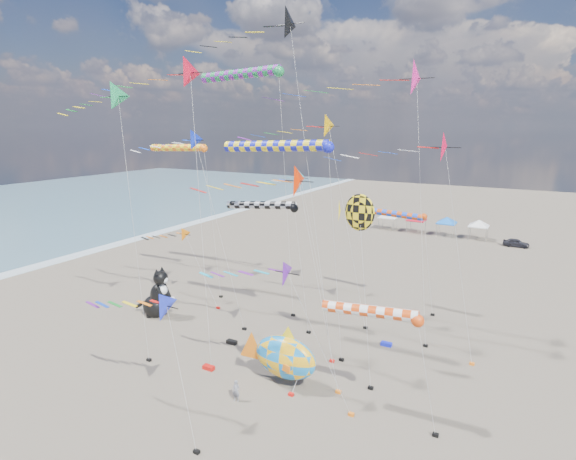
% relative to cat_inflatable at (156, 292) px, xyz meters
% --- Properties ---
extents(ground, '(260.00, 260.00, 0.00)m').
position_rel_cat_inflatable_xyz_m(ground, '(14.52, -12.32, -2.50)').
color(ground, brown).
rests_on(ground, ground).
extents(delta_kite_0, '(8.75, 1.95, 8.92)m').
position_rel_cat_inflatable_xyz_m(delta_kite_0, '(12.65, -12.80, 5.11)').
color(delta_kite_0, '#2031D7').
rests_on(delta_kite_0, ground).
extents(delta_kite_1, '(9.06, 2.22, 21.32)m').
position_rel_cat_inflatable_xyz_m(delta_kite_1, '(2.93, -6.65, 17.42)').
color(delta_kite_1, '#1C9C58').
rests_on(delta_kite_1, ground).
extents(delta_kite_2, '(12.77, 2.38, 22.96)m').
position_rel_cat_inflatable_xyz_m(delta_kite_2, '(6.87, -5.17, 18.94)').
color(delta_kite_2, red).
rests_on(delta_kite_2, ground).
extents(delta_kite_3, '(12.13, 2.18, 19.22)m').
position_rel_cat_inflatable_xyz_m(delta_kite_3, '(14.26, 7.15, 15.29)').
color(delta_kite_3, '#DD9C04').
rests_on(delta_kite_3, ground).
extents(delta_kite_4, '(10.03, 1.93, 10.13)m').
position_rel_cat_inflatable_xyz_m(delta_kite_4, '(17.76, -5.38, 6.33)').
color(delta_kite_4, '#6119A3').
rests_on(delta_kite_4, ground).
extents(delta_kite_5, '(12.61, 2.55, 17.87)m').
position_rel_cat_inflatable_xyz_m(delta_kite_5, '(23.86, 5.05, 13.83)').
color(delta_kite_5, '#E60B3A').
rests_on(delta_kite_5, ground).
extents(delta_kite_6, '(16.37, 2.99, 23.24)m').
position_rel_cat_inflatable_xyz_m(delta_kite_6, '(20.23, 6.30, 18.98)').
color(delta_kite_6, '#E31D84').
rests_on(delta_kite_6, ground).
extents(delta_kite_7, '(11.74, 2.38, 15.76)m').
position_rel_cat_inflatable_xyz_m(delta_kite_7, '(16.48, -3.46, 11.79)').
color(delta_kite_7, '#FD2A01').
rests_on(delta_kite_7, ground).
extents(delta_kite_8, '(13.87, 2.56, 26.65)m').
position_rel_cat_inflatable_xyz_m(delta_kite_8, '(13.22, 0.19, 22.58)').
color(delta_kite_8, black).
rests_on(delta_kite_8, ground).
extents(delta_kite_9, '(11.86, 1.97, 17.92)m').
position_rel_cat_inflatable_xyz_m(delta_kite_9, '(3.61, 1.60, 14.07)').
color(delta_kite_9, '#1129C3').
rests_on(delta_kite_9, ground).
extents(delta_kite_10, '(9.08, 1.59, 8.16)m').
position_rel_cat_inflatable_xyz_m(delta_kite_10, '(-0.29, 4.33, 4.44)').
color(delta_kite_10, orange).
rests_on(delta_kite_10, ground).
extents(delta_kite_11, '(10.59, 1.81, 13.73)m').
position_rel_cat_inflatable_xyz_m(delta_kite_11, '(7.56, 11.15, 9.95)').
color(delta_kite_11, '#19C3D3').
rests_on(delta_kite_11, ground).
extents(windsock_0, '(7.55, 0.76, 7.48)m').
position_rel_cat_inflatable_xyz_m(windsock_0, '(23.23, -4.79, 4.56)').
color(windsock_0, '#DD430F').
rests_on(windsock_0, ground).
extents(windsock_1, '(8.62, 0.77, 16.22)m').
position_rel_cat_inflatable_xyz_m(windsock_1, '(-2.15, 6.95, 13.25)').
color(windsock_1, orange).
rests_on(windsock_1, ground).
extents(windsock_2, '(8.41, 0.73, 11.57)m').
position_rel_cat_inflatable_xyz_m(windsock_2, '(10.08, 3.82, 8.65)').
color(windsock_2, black).
rests_on(windsock_2, ground).
extents(windsock_3, '(6.69, 0.65, 10.04)m').
position_rel_cat_inflatable_xyz_m(windsock_3, '(19.80, 13.12, 7.12)').
color(windsock_3, '#C5430D').
rests_on(windsock_3, ground).
extents(windsock_4, '(10.61, 0.89, 17.01)m').
position_rel_cat_inflatable_xyz_m(windsock_4, '(13.47, 0.73, 14.01)').
color(windsock_4, '#131BC5').
rests_on(windsock_4, ground).
extents(windsock_5, '(9.89, 0.97, 23.20)m').
position_rel_cat_inflatable_xyz_m(windsock_5, '(6.46, 6.42, 20.15)').
color(windsock_5, '#188542').
rests_on(windsock_5, ground).
extents(angelfish_kite, '(3.74, 3.02, 13.46)m').
position_rel_cat_inflatable_xyz_m(angelfish_kite, '(20.08, 0.06, 9.55)').
color(angelfish_kite, yellow).
rests_on(angelfish_kite, ground).
extents(cat_inflatable, '(3.91, 2.31, 5.00)m').
position_rel_cat_inflatable_xyz_m(cat_inflatable, '(0.00, 0.00, 0.00)').
color(cat_inflatable, black).
rests_on(cat_inflatable, ground).
extents(fish_inflatable, '(6.31, 2.22, 4.56)m').
position_rel_cat_inflatable_xyz_m(fish_inflatable, '(16.69, -4.33, -0.35)').
color(fish_inflatable, '#157FD1').
rests_on(fish_inflatable, ground).
extents(person_adult, '(0.60, 0.44, 1.51)m').
position_rel_cat_inflatable_xyz_m(person_adult, '(14.82, -7.64, -1.74)').
color(person_adult, slate).
rests_on(person_adult, ground).
extents(child_green, '(0.56, 0.48, 1.01)m').
position_rel_cat_inflatable_xyz_m(child_green, '(16.49, -2.91, -1.99)').
color(child_green, '#1C7747').
rests_on(child_green, ground).
extents(child_blue, '(0.60, 0.69, 1.11)m').
position_rel_cat_inflatable_xyz_m(child_blue, '(14.78, -2.99, -1.94)').
color(child_blue, '#2B63AB').
rests_on(child_blue, ground).
extents(kite_bag_1, '(0.90, 0.44, 0.30)m').
position_rel_cat_inflatable_xyz_m(kite_bag_1, '(9.72, -1.13, -2.35)').
color(kite_bag_1, black).
rests_on(kite_bag_1, ground).
extents(kite_bag_2, '(0.90, 0.44, 0.30)m').
position_rel_cat_inflatable_xyz_m(kite_bag_2, '(10.63, -5.36, -2.35)').
color(kite_bag_2, red).
rests_on(kite_bag_2, ground).
extents(kite_bag_3, '(0.90, 0.44, 0.30)m').
position_rel_cat_inflatable_xyz_m(kite_bag_3, '(21.33, 4.89, -2.35)').
color(kite_bag_3, '#1622E3').
rests_on(kite_bag_3, ground).
extents(tent_row, '(19.20, 4.20, 3.80)m').
position_rel_cat_inflatable_xyz_m(tent_row, '(16.02, 47.68, 0.65)').
color(tent_row, silver).
rests_on(tent_row, ground).
extents(parked_car, '(3.71, 1.53, 1.26)m').
position_rel_cat_inflatable_xyz_m(parked_car, '(29.23, 45.68, -1.87)').
color(parked_car, '#26262D').
rests_on(parked_car, ground).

